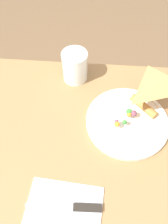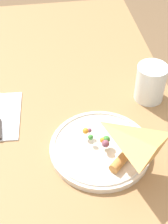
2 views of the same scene
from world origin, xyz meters
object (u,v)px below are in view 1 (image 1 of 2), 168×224
at_px(dining_table, 69,155).
at_px(milk_glass, 76,68).
at_px(plate_pizza, 127,120).
at_px(butter_knife, 68,207).
at_px(napkin_folded, 64,207).

bearing_deg(dining_table, milk_glass, -90.70).
relative_size(plate_pizza, butter_knife, 1.32).
distance_m(dining_table, milk_glass, 0.30).
xyz_separation_m(plate_pizza, butter_knife, (0.15, 0.26, -0.01)).
height_order(plate_pizza, napkin_folded, plate_pizza).
height_order(plate_pizza, butter_knife, plate_pizza).
relative_size(dining_table, napkin_folded, 6.53).
bearing_deg(dining_table, butter_knife, 97.71).
height_order(plate_pizza, milk_glass, milk_glass).
bearing_deg(napkin_folded, dining_table, -85.24).
bearing_deg(milk_glass, plate_pizza, 134.81).
distance_m(plate_pizza, napkin_folded, 0.31).
relative_size(plate_pizza, milk_glass, 2.30).
xyz_separation_m(dining_table, napkin_folded, (-0.01, 0.18, 0.11)).
xyz_separation_m(plate_pizza, napkin_folded, (0.16, 0.26, -0.01)).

